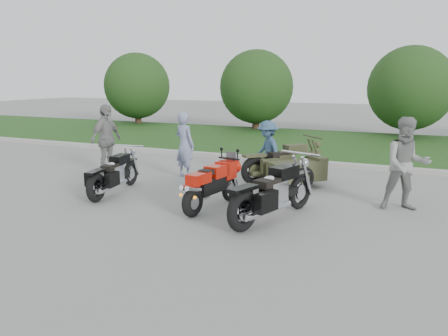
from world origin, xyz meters
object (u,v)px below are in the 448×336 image
at_px(cruiser_left, 113,176).
at_px(cruiser_right, 271,195).
at_px(person_denim, 267,150).
at_px(person_stripe, 185,145).
at_px(sportbike_red, 211,183).
at_px(person_grey, 406,164).
at_px(cruiser_sidecar, 290,168).
at_px(person_back, 106,139).

bearing_deg(cruiser_left, cruiser_right, -13.55).
height_order(cruiser_left, cruiser_right, cruiser_right).
xyz_separation_m(cruiser_left, person_denim, (2.78, 2.85, 0.34)).
xyz_separation_m(cruiser_left, cruiser_right, (3.91, -0.39, 0.07)).
relative_size(cruiser_left, person_stripe, 1.25).
distance_m(sportbike_red, cruiser_right, 1.36).
height_order(sportbike_red, cruiser_right, cruiser_right).
bearing_deg(person_grey, cruiser_sidecar, 142.48).
bearing_deg(sportbike_red, cruiser_left, -173.65).
xyz_separation_m(cruiser_right, person_back, (-5.43, 2.13, 0.46)).
bearing_deg(person_stripe, person_grey, -168.36).
height_order(person_grey, person_back, person_back).
relative_size(cruiser_sidecar, person_grey, 1.19).
relative_size(cruiser_right, person_stripe, 1.40).
distance_m(cruiser_left, cruiser_sidecar, 4.27).
bearing_deg(person_grey, person_back, 161.45).
relative_size(sportbike_red, cruiser_right, 0.77).
bearing_deg(person_denim, sportbike_red, -49.64).
height_order(person_stripe, person_grey, person_grey).
relative_size(cruiser_sidecar, person_stripe, 1.27).
bearing_deg(person_stripe, person_back, 31.76).
distance_m(person_stripe, person_back, 2.26).
relative_size(person_stripe, person_denim, 1.14).
relative_size(cruiser_right, cruiser_sidecar, 1.11).
relative_size(sportbike_red, cruiser_left, 0.86).
height_order(sportbike_red, cruiser_left, sportbike_red).
xyz_separation_m(person_grey, person_back, (-7.69, 0.37, 0.02)).
xyz_separation_m(sportbike_red, person_grey, (3.60, 1.52, 0.41)).
height_order(cruiser_left, person_grey, person_grey).
bearing_deg(person_back, person_stripe, -76.21).
height_order(sportbike_red, person_grey, person_grey).
height_order(cruiser_right, cruiser_sidecar, cruiser_right).
bearing_deg(cruiser_right, person_denim, 127.44).
xyz_separation_m(sportbike_red, person_back, (-4.10, 1.89, 0.43)).
height_order(sportbike_red, person_denim, person_denim).
relative_size(sportbike_red, person_grey, 1.01).
distance_m(sportbike_red, cruiser_left, 2.58).
relative_size(cruiser_right, person_back, 1.28).
relative_size(cruiser_right, person_grey, 1.31).
height_order(sportbike_red, person_back, person_back).
bearing_deg(cruiser_right, cruiser_left, -167.34).
relative_size(cruiser_sidecar, person_denim, 1.44).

